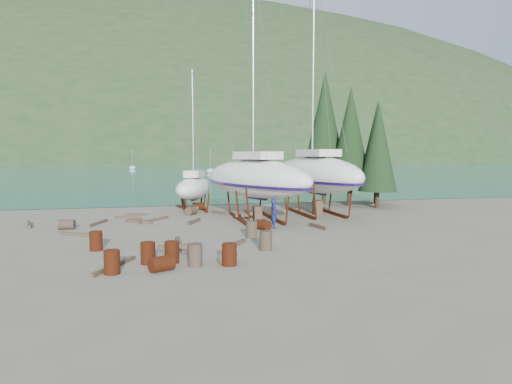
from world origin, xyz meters
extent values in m
plane|color=#696453|center=(0.00, 0.00, 0.00)|extent=(600.00, 600.00, 0.00)
plane|color=teal|center=(0.00, 315.00, 0.01)|extent=(700.00, 700.00, 0.00)
ellipsoid|color=#1F341A|center=(0.00, 320.00, 0.00)|extent=(800.00, 360.00, 110.00)
cube|color=beige|center=(-60.00, 190.00, 2.00)|extent=(6.00, 5.00, 4.00)
cube|color=#A54C2D|center=(-60.00, 190.00, 4.80)|extent=(6.60, 5.60, 1.60)
cube|color=beige|center=(-20.00, 190.00, 2.00)|extent=(6.00, 5.00, 4.00)
cube|color=#A54C2D|center=(-20.00, 190.00, 4.80)|extent=(6.60, 5.60, 1.60)
cube|color=beige|center=(30.00, 190.00, 2.00)|extent=(6.00, 5.00, 4.00)
cube|color=#A54C2D|center=(30.00, 190.00, 4.80)|extent=(6.60, 5.60, 1.60)
cylinder|color=black|center=(12.50, 12.00, 0.80)|extent=(0.36, 0.36, 1.60)
cone|color=black|center=(12.50, 12.00, 5.80)|extent=(3.60, 3.60, 8.40)
cylinder|color=black|center=(14.00, 10.00, 0.68)|extent=(0.36, 0.36, 1.36)
cone|color=black|center=(14.00, 10.00, 4.93)|extent=(3.06, 3.06, 7.14)
cylinder|color=black|center=(11.00, 14.00, 0.92)|extent=(0.36, 0.36, 1.84)
cone|color=black|center=(11.00, 14.00, 6.67)|extent=(4.14, 4.14, 9.66)
cylinder|color=black|center=(15.50, 13.00, 0.72)|extent=(0.36, 0.36, 1.44)
cone|color=black|center=(15.50, 13.00, 5.22)|extent=(3.24, 3.24, 7.56)
ellipsoid|color=white|center=(10.00, 80.00, 0.38)|extent=(2.00, 5.00, 1.40)
cylinder|color=silver|center=(10.00, 80.00, 3.23)|extent=(0.08, 0.08, 5.00)
ellipsoid|color=white|center=(-8.00, 110.00, 0.38)|extent=(2.00, 5.00, 1.40)
cylinder|color=silver|center=(-8.00, 110.00, 3.23)|extent=(0.08, 0.08, 5.00)
ellipsoid|color=white|center=(2.82, 5.84, 2.74)|extent=(6.94, 11.37, 2.56)
cube|color=#190B3B|center=(2.82, 5.29, 1.91)|extent=(0.95, 1.93, 1.00)
cube|color=silver|center=(2.82, 5.29, 4.27)|extent=(2.83, 3.70, 0.50)
cylinder|color=silver|center=(2.82, 6.39, 10.69)|extent=(0.14, 0.14, 13.15)
cube|color=#5F2310|center=(1.70, 5.84, 0.10)|extent=(0.18, 6.03, 0.20)
cube|color=#5F2310|center=(3.94, 5.84, 0.10)|extent=(0.18, 6.03, 0.20)
cube|color=brown|center=(2.82, 5.29, 0.48)|extent=(0.50, 0.80, 0.96)
ellipsoid|color=white|center=(7.72, 7.68, 2.86)|extent=(5.10, 11.61, 2.65)
cube|color=#190B3B|center=(7.72, 7.12, 1.98)|extent=(0.58, 2.03, 1.00)
cube|color=silver|center=(7.72, 7.12, 4.43)|extent=(2.33, 3.62, 0.50)
cylinder|color=silver|center=(7.72, 8.24, 11.02)|extent=(0.14, 0.14, 13.47)
cube|color=#5F2310|center=(6.58, 7.68, 0.10)|extent=(0.18, 6.17, 0.20)
cube|color=#5F2310|center=(8.86, 7.68, 0.10)|extent=(0.18, 6.17, 0.20)
cube|color=brown|center=(7.72, 7.12, 0.52)|extent=(0.50, 0.80, 1.03)
ellipsoid|color=white|center=(-0.62, 11.81, 1.73)|extent=(4.43, 7.04, 1.73)
cube|color=#190B3B|center=(-0.62, 11.48, 1.32)|extent=(0.68, 1.22, 1.00)
cube|color=silver|center=(-0.62, 11.48, 2.85)|extent=(1.82, 2.30, 0.50)
cylinder|color=silver|center=(-0.62, 12.15, 6.73)|extent=(0.14, 0.14, 8.08)
cube|color=#5F2310|center=(-1.36, 11.81, 0.10)|extent=(0.18, 3.70, 0.20)
cube|color=#5F2310|center=(0.12, 11.81, 0.10)|extent=(0.18, 3.70, 0.20)
cube|color=brown|center=(-0.62, 11.48, 0.18)|extent=(0.50, 0.80, 0.37)
imported|color=navy|center=(3.07, 2.02, 0.86)|extent=(0.61, 0.73, 1.72)
cylinder|color=#2D2823|center=(-1.06, -5.74, 0.29)|extent=(0.87, 1.04, 0.58)
cylinder|color=#5F2310|center=(-3.25, -5.20, 0.44)|extent=(0.58, 0.58, 0.88)
cylinder|color=#5F2310|center=(-0.29, 11.91, 0.29)|extent=(0.99, 0.76, 0.58)
cylinder|color=#2D2823|center=(1.09, -0.61, 0.44)|extent=(0.58, 0.58, 0.88)
cylinder|color=#5F2310|center=(2.29, 1.69, 0.29)|extent=(0.94, 1.05, 0.58)
cylinder|color=#5F2310|center=(-1.08, -6.16, 0.44)|extent=(0.58, 0.58, 0.88)
cylinder|color=#5F2310|center=(-6.46, -1.97, 0.44)|extent=(0.58, 0.58, 0.88)
cylinder|color=#2D2823|center=(-5.04, 6.57, 0.29)|extent=(0.88, 0.58, 0.58)
cylinder|color=#5F2310|center=(-4.18, -5.14, 0.44)|extent=(0.58, 0.58, 0.88)
cylinder|color=#2D2823|center=(-1.10, 9.19, 0.29)|extent=(0.98, 1.05, 0.58)
cylinder|color=#5F2310|center=(-3.70, -6.44, 0.29)|extent=(1.05, 0.91, 0.58)
cylinder|color=#5F2310|center=(-5.47, -6.40, 0.44)|extent=(0.58, 0.58, 0.88)
cylinder|color=#2D2823|center=(-8.74, 4.53, 0.29)|extent=(0.95, 0.69, 0.58)
cylinder|color=#2D2823|center=(-2.40, -5.91, 0.44)|extent=(0.58, 0.58, 0.88)
cylinder|color=#2D2823|center=(1.03, -3.73, 0.44)|extent=(0.58, 0.58, 0.88)
cube|color=brown|center=(5.62, 1.50, 0.10)|extent=(0.50, 1.90, 0.19)
cube|color=brown|center=(-11.19, 6.39, 0.09)|extent=(0.74, 2.38, 0.19)
cube|color=brown|center=(-5.45, -5.45, 0.07)|extent=(1.51, 2.70, 0.15)
cube|color=brown|center=(-4.70, 5.96, 0.09)|extent=(1.70, 1.30, 0.17)
cube|color=brown|center=(0.93, 9.17, 0.10)|extent=(0.92, 1.63, 0.19)
cube|color=brown|center=(-0.04, -2.33, 0.09)|extent=(1.18, 1.46, 0.17)
cube|color=brown|center=(-1.35, 5.22, 0.09)|extent=(1.12, 2.04, 0.19)
cube|color=brown|center=(-1.47, 13.97, 0.08)|extent=(0.91, 1.99, 0.15)
cube|color=brown|center=(-3.79, 6.66, 0.08)|extent=(2.04, 2.48, 0.16)
cube|color=brown|center=(-7.80, 2.07, 0.08)|extent=(2.10, 1.46, 0.17)
cube|color=brown|center=(-5.23, 9.08, 0.07)|extent=(2.27, 1.30, 0.15)
cube|color=brown|center=(-7.16, 6.10, 0.08)|extent=(0.98, 2.31, 0.16)
cube|color=brown|center=(-2.87, -3.49, 0.10)|extent=(0.20, 1.80, 0.20)
cube|color=brown|center=(-2.87, -3.49, 0.30)|extent=(1.80, 0.20, 0.20)
cube|color=brown|center=(-2.87, -3.49, 0.50)|extent=(0.20, 1.80, 0.20)
cube|color=brown|center=(2.38, 5.94, 0.10)|extent=(0.20, 1.80, 0.20)
cube|color=brown|center=(2.38, 5.94, 0.30)|extent=(1.80, 0.20, 0.20)
cube|color=brown|center=(2.38, 5.94, 0.50)|extent=(0.20, 1.80, 0.20)
camera|label=1|loc=(-4.18, -23.49, 4.37)|focal=32.00mm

